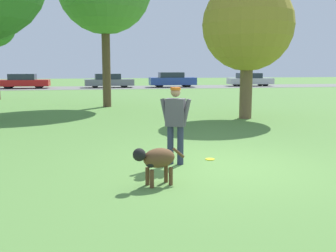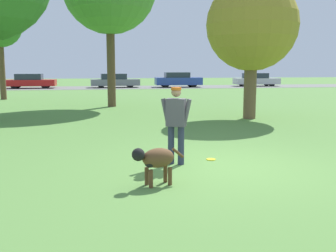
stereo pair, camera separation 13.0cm
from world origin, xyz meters
name	(u,v)px [view 1 (the left image)]	position (x,y,z in m)	size (l,w,h in m)	color
ground_plane	(224,167)	(0.00, 0.00, 0.00)	(120.00, 120.00, 0.00)	#56843D
far_road_strip	(118,87)	(0.00, 30.35, 0.01)	(120.00, 6.00, 0.01)	slate
person	(175,120)	(-0.91, 0.40, 0.92)	(0.61, 0.37, 1.58)	#2D334C
dog	(156,159)	(-1.53, -0.97, 0.45)	(0.95, 0.47, 0.67)	brown
frisbee	(210,159)	(-0.10, 0.63, 0.01)	(0.21, 0.21, 0.02)	yellow
tree_near_right	(248,26)	(3.27, 6.94, 3.49)	(3.42, 3.42, 5.23)	brown
parked_car_red	(24,81)	(-8.53, 30.46, 0.65)	(4.45, 1.86, 1.32)	red
parked_car_grey	(109,81)	(-0.87, 30.37, 0.64)	(4.61, 1.86, 1.31)	slate
parked_car_blue	(172,80)	(5.19, 30.03, 0.71)	(4.47, 1.74, 1.43)	#284293
parked_car_silver	(250,80)	(13.42, 30.65, 0.65)	(4.58, 1.84, 1.32)	#B7B7BC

